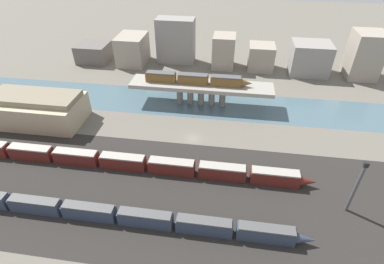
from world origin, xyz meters
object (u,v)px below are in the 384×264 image
object	(u,v)px
train_on_bridge	(197,79)
warehouse_building	(38,109)
train_yard_mid	(128,162)
signal_tower	(356,187)
train_yard_near	(123,216)

from	to	relation	value
train_on_bridge	warehouse_building	size ratio (longest dim) A/B	1.29
train_on_bridge	warehouse_building	world-z (taller)	train_on_bridge
train_yard_mid	warehouse_building	distance (m)	41.87
train_yard_mid	signal_tower	size ratio (longest dim) A/B	6.57
train_yard_near	warehouse_building	bearing A→B (deg)	138.97
train_yard_near	warehouse_building	distance (m)	55.48
warehouse_building	signal_tower	size ratio (longest dim) A/B	1.96
train_on_bridge	signal_tower	xyz separation A→B (m)	(42.33, -44.67, -2.36)
train_yard_mid	train_yard_near	bearing A→B (deg)	-75.97
train_yard_mid	signal_tower	xyz separation A→B (m)	(56.58, -6.66, 5.68)
train_yard_near	train_on_bridge	bearing A→B (deg)	80.00
train_yard_mid	train_on_bridge	bearing A→B (deg)	69.45
warehouse_building	signal_tower	distance (m)	97.35
train_on_bridge	train_yard_mid	world-z (taller)	train_on_bridge
train_yard_near	warehouse_building	world-z (taller)	warehouse_building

